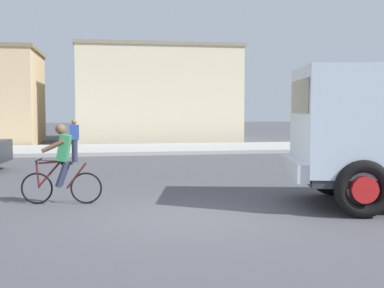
# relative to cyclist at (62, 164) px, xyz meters

# --- Properties ---
(ground_plane) EXTENTS (120.00, 120.00, 0.00)m
(ground_plane) POSITION_rel_cyclist_xyz_m (2.40, -1.76, -0.86)
(ground_plane) COLOR #4C4C51
(sidewalk_far) EXTENTS (80.00, 5.00, 0.16)m
(sidewalk_far) POSITION_rel_cyclist_xyz_m (2.40, 13.09, -0.78)
(sidewalk_far) COLOR #ADADA8
(sidewalk_far) RESTS_ON ground
(cyclist) EXTENTS (1.72, 0.53, 1.72)m
(cyclist) POSITION_rel_cyclist_xyz_m (0.00, 0.00, 0.00)
(cyclist) COLOR black
(cyclist) RESTS_ON ground
(car_white_mid) EXTENTS (4.31, 2.72, 1.60)m
(car_white_mid) POSITION_rel_cyclist_xyz_m (11.39, 7.21, -0.05)
(car_white_mid) COLOR #1E2328
(car_white_mid) RESTS_ON ground
(pedestrian_near_kerb) EXTENTS (0.34, 0.22, 1.62)m
(pedestrian_near_kerb) POSITION_rel_cyclist_xyz_m (-0.17, 8.51, -0.02)
(pedestrian_near_kerb) COLOR #2D334C
(pedestrian_near_kerb) RESTS_ON ground
(building_mid_block) EXTENTS (9.52, 6.97, 5.67)m
(building_mid_block) POSITION_rel_cyclist_xyz_m (4.13, 20.10, 1.97)
(building_mid_block) COLOR beige
(building_mid_block) RESTS_ON ground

